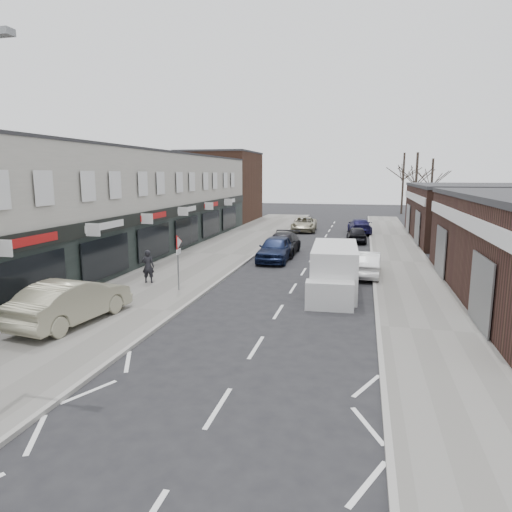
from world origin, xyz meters
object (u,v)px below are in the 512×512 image
Objects in this scene: white_van at (334,271)px; pedestrian at (148,266)px; parked_car_left_c at (304,224)px; parked_car_right_a at (366,264)px; parked_car_right_c at (360,226)px; parked_car_right_b at (357,234)px; sedan_on_pavement at (72,301)px; parked_car_left_a at (276,249)px; parked_car_left_b at (282,244)px; warning_sign at (178,247)px.

white_van is 3.48× the size of pedestrian.
parked_car_left_c is 20.15m from parked_car_right_a.
pedestrian reaches higher than parked_car_left_c.
pedestrian is at bearing 60.82° from parked_car_right_c.
sedan_on_pavement is at bearing 63.84° from parked_car_right_b.
pedestrian is 24.37m from parked_car_left_c.
sedan_on_pavement reaches higher than parked_car_right_a.
parked_car_left_a is 16.01m from parked_car_left_c.
sedan_on_pavement is 1.29× the size of parked_car_right_b.
parked_car_left_c is at bearing -111.01° from pedestrian.
parked_car_left_b is at bearing -42.85° from parked_car_right_a.
parked_car_right_c reaches higher than parked_car_right_b.
sedan_on_pavement is 15.13m from parked_car_left_a.
parked_car_left_c is (4.87, 23.88, -0.26)m from pedestrian.
parked_car_left_a is 0.94× the size of parked_car_left_c.
parked_car_left_a is 10.82m from parked_car_right_b.
parked_car_left_c is 1.20× the size of parked_car_right_a.
parked_car_right_b is 5.75m from parked_car_right_c.
warning_sign is 0.46× the size of white_van.
white_van is 4.40m from parked_car_right_a.
parked_car_left_a is at bearing -132.23° from pedestrian.
parked_car_left_c is at bearing 91.60° from parked_car_left_a.
pedestrian is at bearing -121.83° from parked_car_left_a.
pedestrian is 25.37m from parked_car_right_c.
white_van reaches higher than parked_car_left_a.
pedestrian is 11.58m from parked_car_left_b.
sedan_on_pavement is 17.56m from parked_car_left_b.
white_van reaches higher than parked_car_right_c.
parked_car_right_c is at bearing 71.52° from warning_sign.
warning_sign is 25.10m from parked_car_left_c.
sedan_on_pavement is 6.44m from pedestrian.
white_van is 11.46m from sedan_on_pavement.
sedan_on_pavement is at bearing 81.69° from pedestrian.
parked_car_left_c is at bearing -12.38° from parked_car_right_c.
parked_car_left_a reaches higher than parked_car_left_c.
parked_car_right_a is at bearing -126.28° from sedan_on_pavement.
parked_car_left_a is (2.96, 8.89, -1.39)m from warning_sign.
parked_car_left_a is at bearing -89.58° from parked_car_left_b.
warning_sign is 11.91m from parked_car_left_b.
white_van is 1.53× the size of parked_car_right_b.
parked_car_right_c is (5.34, -0.65, 0.01)m from parked_car_left_c.
warning_sign reaches higher than sedan_on_pavement.
parked_car_right_b is (4.97, 9.61, -0.15)m from parked_car_left_a.
warning_sign is 9.48m from parked_car_left_a.
white_van is (7.16, 1.51, -1.13)m from warning_sign.
warning_sign is 0.55× the size of parked_car_right_c.
white_van is 1.15× the size of parked_car_left_b.
parked_car_left_b is 1.04× the size of parked_car_right_c.
parked_car_right_c is at bearing -101.13° from sedan_on_pavement.
parked_car_right_a is at bearing -28.87° from parked_car_left_a.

